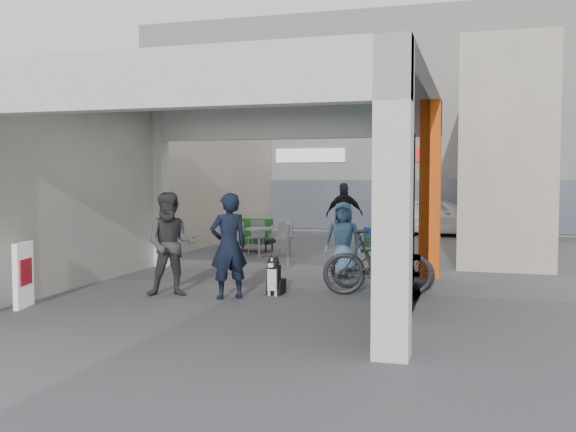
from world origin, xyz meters
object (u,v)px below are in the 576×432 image
(man_crates, at_px, (344,214))
(white_van, at_px, (440,217))
(man_back_turned, at_px, (171,244))
(man_elderly, at_px, (343,240))
(produce_stand, at_px, (250,238))
(bicycle_rear, at_px, (378,263))
(bicycle_front, at_px, (382,263))
(border_collie, at_px, (275,279))
(man_with_dog, at_px, (229,246))
(cafe_set, at_px, (258,243))

(man_crates, height_order, white_van, man_crates)
(man_back_turned, distance_m, white_van, 13.33)
(man_elderly, xyz_separation_m, man_crates, (-1.13, 5.82, 0.17))
(produce_stand, height_order, man_back_turned, man_back_turned)
(produce_stand, height_order, man_elderly, man_elderly)
(bicycle_rear, bearing_deg, produce_stand, 25.15)
(man_back_turned, distance_m, bicycle_front, 3.67)
(produce_stand, relative_size, white_van, 0.35)
(border_collie, bearing_deg, man_back_turned, -160.50)
(man_elderly, xyz_separation_m, bicycle_rear, (0.95, -1.76, -0.20))
(man_back_turned, height_order, bicycle_rear, man_back_turned)
(man_back_turned, height_order, man_elderly, man_back_turned)
(man_with_dog, height_order, white_van, man_with_dog)
(bicycle_front, bearing_deg, produce_stand, 47.08)
(cafe_set, xyz_separation_m, man_elderly, (2.77, -2.88, 0.44))
(border_collie, bearing_deg, produce_stand, 113.78)
(man_crates, bearing_deg, border_collie, 70.95)
(man_crates, distance_m, bicycle_front, 7.41)
(bicycle_rear, bearing_deg, man_with_dog, 100.72)
(cafe_set, xyz_separation_m, bicycle_front, (3.72, -4.15, 0.18))
(border_collie, bearing_deg, white_van, 80.71)
(border_collie, bearing_deg, bicycle_rear, 15.80)
(cafe_set, height_order, white_van, white_van)
(border_collie, height_order, man_crates, man_crates)
(man_elderly, relative_size, man_crates, 0.82)
(border_collie, distance_m, man_back_turned, 1.84)
(bicycle_front, bearing_deg, man_with_dog, 129.43)
(cafe_set, xyz_separation_m, border_collie, (2.04, -5.09, -0.04))
(produce_stand, xyz_separation_m, white_van, (4.70, 6.18, 0.30))
(border_collie, height_order, man_with_dog, man_with_dog)
(cafe_set, distance_m, man_back_turned, 5.70)
(border_collie, distance_m, bicycle_rear, 1.76)
(produce_stand, height_order, bicycle_front, bicycle_front)
(border_collie, relative_size, bicycle_rear, 0.37)
(man_back_turned, bearing_deg, produce_stand, 78.56)
(border_collie, bearing_deg, man_with_dog, -139.82)
(cafe_set, height_order, bicycle_front, bicycle_front)
(man_with_dog, relative_size, bicycle_front, 0.93)
(border_collie, xyz_separation_m, man_elderly, (0.73, 2.22, 0.48))
(produce_stand, height_order, white_van, white_van)
(bicycle_rear, bearing_deg, bicycle_front, -12.39)
(man_back_turned, bearing_deg, bicycle_front, 4.65)
(produce_stand, relative_size, border_collie, 1.92)
(produce_stand, height_order, man_with_dog, man_with_dog)
(man_back_turned, bearing_deg, cafe_set, 74.22)
(man_elderly, bearing_deg, man_crates, 95.28)
(man_with_dog, bearing_deg, man_elderly, -155.81)
(produce_stand, xyz_separation_m, man_elderly, (3.34, -3.83, 0.41))
(bicycle_front, distance_m, bicycle_rear, 0.48)
(bicycle_front, xyz_separation_m, white_van, (0.41, 11.28, 0.15))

